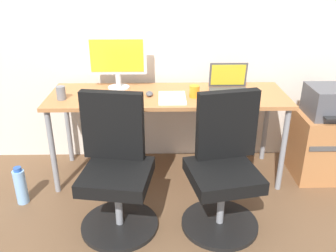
% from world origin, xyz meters
% --- Properties ---
extents(ground_plane, '(5.28, 5.28, 0.00)m').
position_xyz_m(ground_plane, '(0.00, 0.00, 0.00)').
color(ground_plane, brown).
extents(back_wall, '(4.40, 0.04, 2.60)m').
position_xyz_m(back_wall, '(0.00, 0.38, 1.30)').
color(back_wall, silver).
rests_on(back_wall, ground).
extents(desk, '(1.91, 0.61, 0.74)m').
position_xyz_m(desk, '(0.00, 0.00, 0.68)').
color(desk, '#B77542').
rests_on(desk, ground).
extents(office_chair_left, '(0.54, 0.54, 0.94)m').
position_xyz_m(office_chair_left, '(-0.36, -0.64, 0.42)').
color(office_chair_left, black).
rests_on(office_chair_left, ground).
extents(office_chair_right, '(0.54, 0.54, 0.94)m').
position_xyz_m(office_chair_right, '(0.37, -0.64, 0.42)').
color(office_chair_right, black).
rests_on(office_chair_right, ground).
extents(side_cabinet, '(0.48, 0.43, 0.56)m').
position_xyz_m(side_cabinet, '(1.32, -0.05, 0.28)').
color(side_cabinet, '#B77542').
rests_on(side_cabinet, ground).
extents(printer, '(0.38, 0.40, 0.24)m').
position_xyz_m(printer, '(1.32, -0.05, 0.68)').
color(printer, '#515156').
rests_on(printer, side_cabinet).
extents(water_bottle_on_floor, '(0.09, 0.09, 0.31)m').
position_xyz_m(water_bottle_on_floor, '(-1.13, -0.40, 0.15)').
color(water_bottle_on_floor, '#8CBFF2').
rests_on(water_bottle_on_floor, ground).
extents(desktop_monitor, '(0.48, 0.18, 0.43)m').
position_xyz_m(desktop_monitor, '(-0.41, 0.16, 0.99)').
color(desktop_monitor, silver).
rests_on(desktop_monitor, desk).
extents(open_laptop, '(0.31, 0.26, 0.23)m').
position_xyz_m(open_laptop, '(0.50, 0.05, 0.80)').
color(open_laptop, '#4C4C51').
rests_on(open_laptop, desk).
extents(keyboard_by_monitor, '(0.34, 0.12, 0.02)m').
position_xyz_m(keyboard_by_monitor, '(-0.45, -0.06, 0.75)').
color(keyboard_by_monitor, '#2D2D2D').
rests_on(keyboard_by_monitor, desk).
extents(keyboard_by_laptop, '(0.34, 0.12, 0.02)m').
position_xyz_m(keyboard_by_laptop, '(0.46, -0.22, 0.75)').
color(keyboard_by_laptop, '#B7B7B7').
rests_on(keyboard_by_laptop, desk).
extents(mouse_by_monitor, '(0.06, 0.10, 0.03)m').
position_xyz_m(mouse_by_monitor, '(-0.44, -0.18, 0.76)').
color(mouse_by_monitor, silver).
rests_on(mouse_by_monitor, desk).
extents(mouse_by_laptop, '(0.06, 0.10, 0.03)m').
position_xyz_m(mouse_by_laptop, '(-0.15, -0.03, 0.76)').
color(mouse_by_laptop, '#515156').
rests_on(mouse_by_laptop, desk).
extents(coffee_mug, '(0.08, 0.08, 0.09)m').
position_xyz_m(coffee_mug, '(0.21, -0.07, 0.79)').
color(coffee_mug, orange).
rests_on(coffee_mug, desk).
extents(pen_cup, '(0.07, 0.07, 0.10)m').
position_xyz_m(pen_cup, '(-0.82, -0.11, 0.79)').
color(pen_cup, slate).
rests_on(pen_cup, desk).
extents(paper_pile, '(0.21, 0.30, 0.01)m').
position_xyz_m(paper_pile, '(0.03, -0.11, 0.75)').
color(paper_pile, white).
rests_on(paper_pile, desk).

